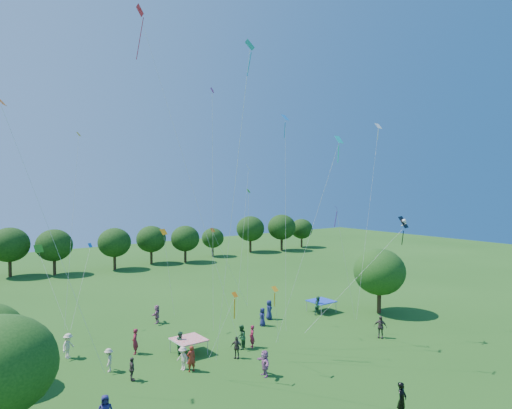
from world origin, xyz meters
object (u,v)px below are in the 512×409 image
at_px(near_tree_west, 0,365).
at_px(tent_red_stripe, 189,340).
at_px(near_tree_east, 379,272).
at_px(tent_blue, 321,301).
at_px(man_in_black, 402,400).
at_px(red_high_kite, 156,70).
at_px(pirate_kite, 402,225).

relative_size(near_tree_west, tent_red_stripe, 2.86).
height_order(near_tree_east, tent_blue, near_tree_east).
distance_m(tent_red_stripe, man_in_black, 15.64).
xyz_separation_m(man_in_black, red_high_kite, (-6.36, 16.30, 19.62)).
relative_size(tent_red_stripe, man_in_black, 1.15).
bearing_deg(tent_blue, near_tree_east, -40.90).
height_order(tent_red_stripe, red_high_kite, red_high_kite).
relative_size(pirate_kite, red_high_kite, 0.36).
xyz_separation_m(tent_red_stripe, pirate_kite, (14.90, -7.47, 8.18)).
bearing_deg(tent_red_stripe, tent_blue, 7.39).
height_order(tent_blue, pirate_kite, pirate_kite).
height_order(near_tree_east, man_in_black, near_tree_east).
bearing_deg(red_high_kite, pirate_kite, -27.94).
height_order(tent_blue, red_high_kite, red_high_kite).
bearing_deg(tent_blue, near_tree_west, -165.27).
distance_m(tent_blue, red_high_kite, 26.14).
relative_size(near_tree_east, pirate_kite, 0.73).
xyz_separation_m(tent_blue, red_high_kite, (-17.36, -0.67, 19.53)).
bearing_deg(near_tree_east, pirate_kite, -129.71).
xyz_separation_m(near_tree_west, pirate_kite, (27.70, -2.03, 5.24)).
xyz_separation_m(near_tree_west, tent_red_stripe, (12.80, 5.44, -2.94)).
bearing_deg(tent_red_stripe, man_in_black, -72.83).
bearing_deg(near_tree_east, tent_blue, 139.10).
bearing_deg(tent_blue, pirate_kite, -94.28).
bearing_deg(red_high_kite, near_tree_west, -148.41).
xyz_separation_m(near_tree_east, tent_blue, (-4.17, 3.62, -2.96)).
distance_m(tent_blue, pirate_kite, 12.55).
xyz_separation_m(near_tree_west, tent_blue, (28.41, 7.47, -2.94)).
bearing_deg(pirate_kite, near_tree_east, 50.29).
height_order(near_tree_west, tent_blue, near_tree_west).
height_order(near_tree_west, near_tree_east, near_tree_west).
bearing_deg(pirate_kite, near_tree_west, 175.81).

